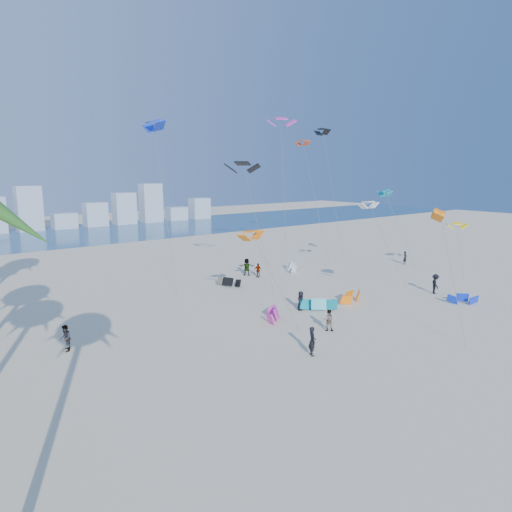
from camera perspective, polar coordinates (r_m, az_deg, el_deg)
ground at (r=26.15m, az=17.65°, el=-15.58°), size 220.00×220.00×0.00m
ocean at (r=87.73m, az=-25.17°, el=2.06°), size 220.00×220.00×0.00m
kitesurfer_near at (r=29.36m, az=6.87°, el=-10.27°), size 0.71×0.80×1.84m
kitesurfer_mid at (r=33.86m, az=8.82°, el=-7.74°), size 0.94×0.95×1.55m
kitesurfers_far at (r=44.36m, az=4.72°, el=-3.14°), size 41.59×18.36×1.88m
grounded_kites at (r=42.71m, az=6.86°, el=-4.29°), size 18.19×21.71×0.99m
flying_kites at (r=48.28m, az=4.68°, el=11.93°), size 30.50×33.51×17.37m
distant_skyline at (r=96.87m, az=-27.40°, el=4.42°), size 85.00×3.00×8.40m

